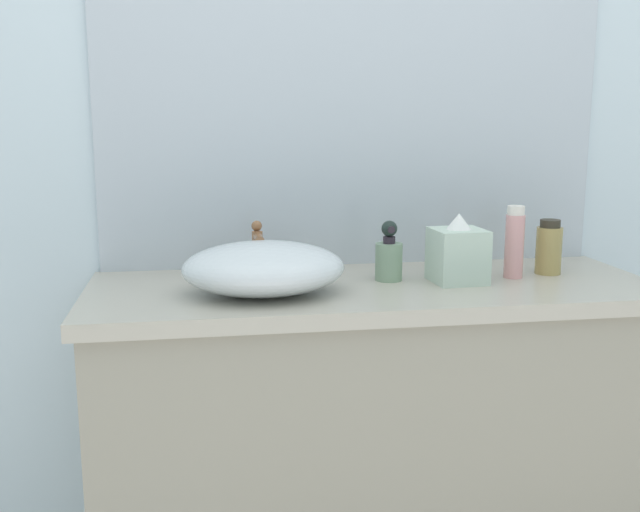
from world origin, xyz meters
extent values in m
cube|color=silver|center=(0.00, 0.73, 1.30)|extent=(6.00, 0.06, 2.60)
cube|color=gray|center=(0.12, 0.43, 0.42)|extent=(1.39, 0.49, 0.85)
cube|color=#B0A998|center=(0.12, 0.43, 0.87)|extent=(1.43, 0.53, 0.04)
cube|color=#B2BCC6|center=(0.12, 0.69, 1.38)|extent=(1.41, 0.01, 1.00)
ellipsoid|color=silver|center=(-0.17, 0.36, 0.95)|extent=(0.39, 0.31, 0.13)
cylinder|color=brown|center=(-0.17, 0.55, 0.95)|extent=(0.03, 0.03, 0.12)
cylinder|color=brown|center=(-0.17, 0.51, 1.00)|extent=(0.02, 0.08, 0.02)
sphere|color=brown|center=(-0.17, 0.56, 1.02)|extent=(0.03, 0.03, 0.03)
cylinder|color=gray|center=(0.16, 0.46, 0.93)|extent=(0.07, 0.07, 0.10)
cylinder|color=#261E27|center=(0.16, 0.46, 0.99)|extent=(0.03, 0.03, 0.02)
sphere|color=black|center=(0.16, 0.46, 1.02)|extent=(0.04, 0.04, 0.04)
cylinder|color=#29222A|center=(0.16, 0.45, 1.02)|extent=(0.02, 0.02, 0.02)
cylinder|color=#A68F50|center=(0.61, 0.47, 0.95)|extent=(0.07, 0.07, 0.13)
cylinder|color=#302C21|center=(0.61, 0.47, 1.02)|extent=(0.05, 0.05, 0.02)
cylinder|color=#DE9B99|center=(0.49, 0.44, 0.97)|extent=(0.05, 0.05, 0.17)
cylinder|color=silver|center=(0.49, 0.44, 1.06)|extent=(0.04, 0.04, 0.02)
cube|color=silver|center=(0.33, 0.41, 0.95)|extent=(0.14, 0.14, 0.14)
cone|color=white|center=(0.33, 0.41, 1.04)|extent=(0.07, 0.07, 0.04)
camera|label=1|loc=(-0.31, -1.35, 1.31)|focal=41.37mm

